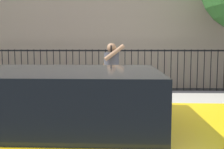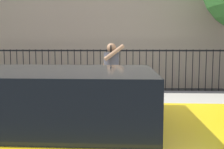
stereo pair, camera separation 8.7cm
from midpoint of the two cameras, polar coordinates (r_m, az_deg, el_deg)
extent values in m
plane|color=#28282B|center=(4.89, 11.85, -14.43)|extent=(60.00, 60.00, 0.00)
cube|color=#B2ADA3|center=(6.96, 8.95, -7.59)|extent=(28.00, 4.40, 0.15)
cube|color=black|center=(10.45, 6.85, 5.08)|extent=(12.00, 0.04, 0.06)
cylinder|color=black|center=(11.48, -21.69, 1.02)|extent=(0.03, 0.03, 1.60)
cylinder|color=black|center=(11.38, -20.52, 1.03)|extent=(0.03, 0.03, 1.60)
cylinder|color=black|center=(11.28, -19.32, 1.03)|extent=(0.03, 0.03, 1.60)
cylinder|color=black|center=(11.18, -18.11, 1.03)|extent=(0.03, 0.03, 1.60)
cylinder|color=black|center=(11.10, -16.88, 1.03)|extent=(0.03, 0.03, 1.60)
cylinder|color=black|center=(11.01, -15.62, 1.03)|extent=(0.03, 0.03, 1.60)
cylinder|color=black|center=(10.94, -14.35, 1.04)|extent=(0.03, 0.03, 1.60)
cylinder|color=black|center=(10.87, -13.06, 1.04)|extent=(0.03, 0.03, 1.60)
cylinder|color=black|center=(10.80, -11.76, 1.04)|extent=(0.03, 0.03, 1.60)
cylinder|color=black|center=(10.74, -10.44, 1.04)|extent=(0.03, 0.03, 1.60)
cylinder|color=black|center=(10.68, -9.11, 1.03)|extent=(0.03, 0.03, 1.60)
cylinder|color=black|center=(10.63, -7.76, 1.03)|extent=(0.03, 0.03, 1.60)
cylinder|color=black|center=(10.59, -6.40, 1.03)|extent=(0.03, 0.03, 1.60)
cylinder|color=black|center=(10.55, -5.03, 1.03)|extent=(0.03, 0.03, 1.60)
cylinder|color=black|center=(10.52, -3.65, 1.02)|extent=(0.03, 0.03, 1.60)
cylinder|color=black|center=(10.50, -2.27, 1.02)|extent=(0.03, 0.03, 1.60)
cylinder|color=black|center=(10.48, -0.88, 1.01)|extent=(0.03, 0.03, 1.60)
cylinder|color=black|center=(10.47, 0.52, 1.01)|extent=(0.03, 0.03, 1.60)
cylinder|color=black|center=(10.46, 1.92, 1.00)|extent=(0.03, 0.03, 1.60)
cylinder|color=black|center=(10.46, 3.31, 1.00)|extent=(0.03, 0.03, 1.60)
cylinder|color=black|center=(10.47, 4.71, 0.99)|extent=(0.03, 0.03, 1.60)
cylinder|color=black|center=(10.48, 6.11, 0.98)|extent=(0.03, 0.03, 1.60)
cylinder|color=black|center=(10.50, 7.50, 0.97)|extent=(0.03, 0.03, 1.60)
cylinder|color=black|center=(10.52, 8.88, 0.97)|extent=(0.03, 0.03, 1.60)
cylinder|color=black|center=(10.55, 10.26, 0.96)|extent=(0.03, 0.03, 1.60)
cylinder|color=black|center=(10.59, 11.63, 0.95)|extent=(0.03, 0.03, 1.60)
cylinder|color=black|center=(10.63, 12.99, 0.94)|extent=(0.03, 0.03, 1.60)
cylinder|color=black|center=(10.68, 14.34, 0.93)|extent=(0.03, 0.03, 1.60)
cylinder|color=black|center=(10.74, 15.67, 0.91)|extent=(0.03, 0.03, 1.60)
cylinder|color=black|center=(10.80, 16.99, 0.90)|extent=(0.03, 0.03, 1.60)
cylinder|color=black|center=(10.87, 18.30, 0.89)|extent=(0.03, 0.03, 1.60)
cylinder|color=black|center=(10.94, 19.58, 0.88)|extent=(0.03, 0.03, 1.60)
cylinder|color=black|center=(11.01, 20.85, 0.87)|extent=(0.03, 0.03, 1.60)
cylinder|color=black|center=(11.10, 22.11, 0.85)|extent=(0.03, 0.03, 1.60)
cube|color=black|center=(2.88, -10.59, -4.44)|extent=(2.02, 1.63, 0.55)
cylinder|color=black|center=(3.91, 16.42, -14.80)|extent=(0.64, 0.23, 0.64)
cylinder|color=#936B4C|center=(6.06, 0.57, -5.22)|extent=(0.15, 0.15, 0.74)
cylinder|color=#936B4C|center=(6.25, 0.00, -4.89)|extent=(0.15, 0.15, 0.74)
cylinder|color=#3F3F47|center=(6.06, 0.28, 1.52)|extent=(0.44, 0.44, 0.67)
sphere|color=#936B4C|center=(6.04, 0.28, 5.71)|extent=(0.21, 0.21, 0.21)
cylinder|color=#936B4C|center=(5.85, 0.89, 4.69)|extent=(0.47, 0.25, 0.37)
cylinder|color=#936B4C|center=(6.25, -0.28, 1.47)|extent=(0.09, 0.09, 0.51)
cube|color=black|center=(5.88, 0.18, 5.51)|extent=(0.03, 0.07, 0.15)
cube|color=brown|center=(6.32, -0.45, 0.78)|extent=(0.25, 0.32, 0.34)
cube|color=brown|center=(8.18, -13.69, -1.93)|extent=(1.60, 0.45, 0.05)
cube|color=brown|center=(7.96, -14.13, -0.12)|extent=(1.60, 0.06, 0.44)
cube|color=#333338|center=(8.44, -18.22, -3.53)|extent=(0.08, 0.41, 0.40)
cube|color=#333338|center=(8.05, -8.85, -3.75)|extent=(0.08, 0.41, 0.40)
camera|label=1|loc=(0.04, -89.61, 0.04)|focal=42.92mm
camera|label=2|loc=(0.04, 90.39, -0.04)|focal=42.92mm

